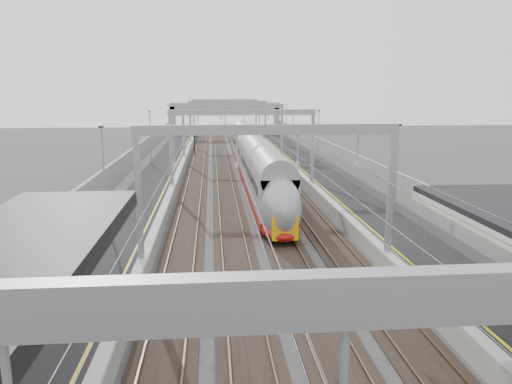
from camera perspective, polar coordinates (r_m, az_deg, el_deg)
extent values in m
cube|color=black|center=(48.19, -11.28, 0.86)|extent=(4.00, 120.00, 1.00)
cube|color=black|center=(49.07, 7.63, 1.17)|extent=(4.00, 120.00, 1.00)
cube|color=black|center=(48.02, -7.10, 0.40)|extent=(2.40, 140.00, 0.08)
cube|color=brown|center=(48.03, -7.96, 0.49)|extent=(0.07, 140.00, 0.14)
cube|color=brown|center=(47.98, -6.25, 0.52)|extent=(0.07, 140.00, 0.14)
cube|color=black|center=(48.00, -3.52, 0.46)|extent=(2.40, 140.00, 0.08)
cube|color=brown|center=(47.97, -4.38, 0.55)|extent=(0.07, 140.00, 0.14)
cube|color=brown|center=(48.00, -2.66, 0.58)|extent=(0.07, 140.00, 0.14)
cube|color=black|center=(48.16, 0.05, 0.52)|extent=(2.40, 140.00, 0.08)
cube|color=brown|center=(48.09, -0.81, 0.61)|extent=(0.07, 140.00, 0.14)
cube|color=brown|center=(48.22, 0.90, 0.64)|extent=(0.07, 140.00, 0.14)
cube|color=black|center=(48.52, 3.58, 0.58)|extent=(2.40, 140.00, 0.08)
cube|color=brown|center=(48.40, 2.74, 0.67)|extent=(0.07, 140.00, 0.14)
cube|color=brown|center=(48.61, 4.42, 0.70)|extent=(0.07, 140.00, 0.14)
cube|color=gray|center=(5.23, 26.68, -10.30)|extent=(13.00, 0.25, 0.50)
cube|color=gray|center=(24.86, -13.29, -0.18)|extent=(0.28, 0.28, 6.60)
cube|color=gray|center=(26.18, 15.13, 0.31)|extent=(0.28, 0.28, 6.60)
cube|color=gray|center=(24.32, 1.33, 7.14)|extent=(13.00, 0.25, 0.50)
cube|color=gray|center=(44.52, -9.69, 5.00)|extent=(0.28, 0.28, 6.60)
cube|color=gray|center=(45.27, 6.47, 5.20)|extent=(0.28, 0.28, 6.60)
cube|color=gray|center=(44.22, -1.56, 9.08)|extent=(13.00, 0.25, 0.50)
cube|color=gray|center=(64.39, -8.29, 6.99)|extent=(0.28, 0.28, 6.60)
cube|color=gray|center=(64.91, 2.97, 7.13)|extent=(0.28, 0.28, 6.60)
cube|color=gray|center=(64.19, -2.67, 9.81)|extent=(13.00, 0.25, 0.50)
cube|color=gray|center=(84.32, -7.55, 8.04)|extent=(0.28, 0.28, 6.60)
cube|color=gray|center=(84.72, 1.08, 8.16)|extent=(0.28, 0.28, 6.60)
cube|color=gray|center=(84.17, -3.25, 10.20)|extent=(13.00, 0.25, 0.50)
cube|color=gray|center=(102.28, -7.13, 8.64)|extent=(0.28, 0.28, 6.60)
cube|color=gray|center=(102.61, 0.00, 8.73)|extent=(0.28, 0.28, 6.60)
cube|color=gray|center=(102.16, -3.58, 10.41)|extent=(13.00, 0.25, 0.50)
cylinder|color=#262628|center=(52.27, -7.06, 7.34)|extent=(0.03, 140.00, 0.03)
cylinder|color=#262628|center=(52.25, -3.75, 7.40)|extent=(0.03, 140.00, 0.03)
cylinder|color=#262628|center=(52.40, -0.44, 7.43)|extent=(0.03, 140.00, 0.03)
cylinder|color=#262628|center=(52.73, 2.84, 7.44)|extent=(0.03, 140.00, 0.03)
cylinder|color=black|center=(18.62, -27.20, -9.25)|extent=(0.20, 0.20, 4.00)
cube|color=gray|center=(102.18, -3.57, 9.77)|extent=(22.00, 2.20, 1.40)
cube|color=gray|center=(102.58, -9.48, 7.91)|extent=(1.00, 2.20, 6.20)
cube|color=gray|center=(103.13, 2.35, 8.07)|extent=(1.00, 2.20, 6.20)
cube|color=gray|center=(48.46, -15.09, 2.06)|extent=(0.30, 120.00, 3.20)
cube|color=gray|center=(49.69, 11.27, 2.46)|extent=(0.30, 120.00, 3.20)
cube|color=maroon|center=(42.01, 0.79, -0.36)|extent=(2.52, 21.46, 0.75)
cube|color=#939397|center=(41.68, 0.80, 2.02)|extent=(2.52, 21.46, 2.80)
cube|color=black|center=(34.81, 2.05, -3.38)|extent=(1.87, 2.24, 0.47)
cube|color=maroon|center=(63.46, -1.20, 3.66)|extent=(2.52, 21.46, 0.75)
cube|color=#939397|center=(63.25, -1.21, 5.25)|extent=(2.52, 21.46, 2.80)
cube|color=black|center=(56.10, -0.69, 2.32)|extent=(1.87, 2.24, 0.47)
ellipsoid|color=#939397|center=(31.10, 2.84, -1.78)|extent=(2.52, 4.85, 3.92)
cube|color=#E4A40C|center=(29.39, 3.35, -4.26)|extent=(1.59, 0.12, 1.40)
cube|color=black|center=(29.45, 3.27, -1.42)|extent=(1.49, 0.54, 0.88)
cylinder|color=black|center=(72.27, -7.02, 5.27)|extent=(0.12, 0.12, 3.00)
cube|color=black|center=(72.12, -7.05, 6.54)|extent=(0.32, 0.22, 0.75)
sphere|color=#0CE526|center=(71.98, -7.06, 6.65)|extent=(0.16, 0.16, 0.16)
cylinder|color=black|center=(75.30, -0.52, 5.61)|extent=(0.12, 0.12, 3.00)
cube|color=black|center=(75.15, -0.52, 6.82)|extent=(0.32, 0.22, 0.75)
sphere|color=red|center=(75.01, -0.52, 6.92)|extent=(0.16, 0.16, 0.16)
cylinder|color=black|center=(78.26, 0.93, 5.83)|extent=(0.12, 0.12, 3.00)
cube|color=black|center=(78.12, 0.94, 6.99)|extent=(0.32, 0.22, 0.75)
sphere|color=#0CE526|center=(77.98, 0.95, 7.10)|extent=(0.16, 0.16, 0.16)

